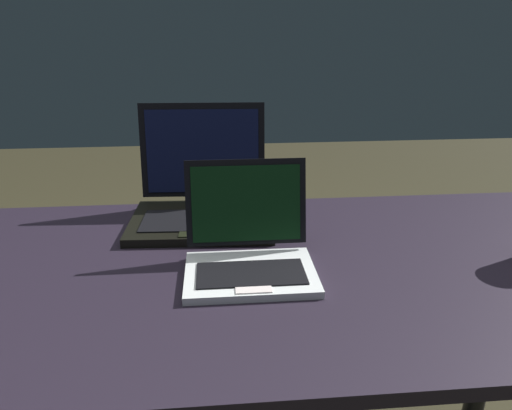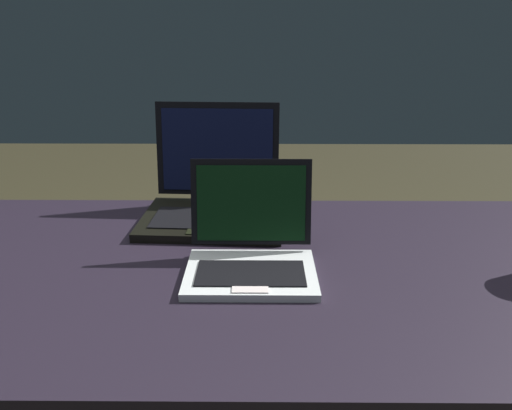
% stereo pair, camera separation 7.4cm
% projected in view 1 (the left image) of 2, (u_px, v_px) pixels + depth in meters
% --- Properties ---
extents(desk, '(1.70, 0.72, 0.76)m').
position_uv_depth(desk, '(233.00, 316.00, 0.97)').
color(desk, black).
rests_on(desk, ground).
extents(laptop_front, '(0.25, 0.21, 0.20)m').
position_uv_depth(laptop_front, '(249.00, 250.00, 0.90)').
color(laptop_front, silver).
rests_on(laptop_front, desk).
extents(laptop_rear, '(0.34, 0.28, 0.26)m').
position_uv_depth(laptop_rear, '(202.00, 198.00, 1.12)').
color(laptop_rear, black).
rests_on(laptop_rear, desk).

